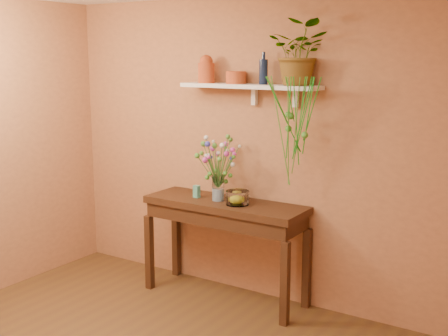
# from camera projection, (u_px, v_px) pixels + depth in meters

# --- Properties ---
(room) EXTENTS (4.04, 4.04, 2.70)m
(room) POSITION_uv_depth(u_px,v_px,m) (88.00, 192.00, 3.58)
(room) COLOR #52371A
(room) RESTS_ON ground
(sideboard) EXTENTS (1.49, 0.48, 0.91)m
(sideboard) POSITION_uv_depth(u_px,v_px,m) (225.00, 216.00, 5.18)
(sideboard) COLOR #372010
(sideboard) RESTS_ON ground
(wall_shelf) EXTENTS (1.30, 0.24, 0.19)m
(wall_shelf) POSITION_uv_depth(u_px,v_px,m) (250.00, 87.00, 4.98)
(wall_shelf) COLOR white
(wall_shelf) RESTS_ON room
(terracotta_jug) EXTENTS (0.18, 0.18, 0.25)m
(terracotta_jug) POSITION_uv_depth(u_px,v_px,m) (206.00, 70.00, 5.18)
(terracotta_jug) COLOR #A54124
(terracotta_jug) RESTS_ON wall_shelf
(terracotta_pot) EXTENTS (0.18, 0.18, 0.11)m
(terracotta_pot) POSITION_uv_depth(u_px,v_px,m) (236.00, 77.00, 5.06)
(terracotta_pot) COLOR #A54124
(terracotta_pot) RESTS_ON wall_shelf
(blue_bottle) EXTENTS (0.09, 0.09, 0.27)m
(blue_bottle) POSITION_uv_depth(u_px,v_px,m) (263.00, 71.00, 4.91)
(blue_bottle) COLOR #101C38
(blue_bottle) RESTS_ON wall_shelf
(spider_plant) EXTENTS (0.53, 0.48, 0.53)m
(spider_plant) POSITION_uv_depth(u_px,v_px,m) (300.00, 53.00, 4.70)
(spider_plant) COLOR #3E8027
(spider_plant) RESTS_ON wall_shelf
(plant_fronds) EXTENTS (0.47, 0.38, 0.90)m
(plant_fronds) POSITION_uv_depth(u_px,v_px,m) (294.00, 121.00, 4.66)
(plant_fronds) COLOR #3E8027
(plant_fronds) RESTS_ON wall_shelf
(glass_vase) EXTENTS (0.11, 0.11, 0.23)m
(glass_vase) POSITION_uv_depth(u_px,v_px,m) (218.00, 190.00, 5.17)
(glass_vase) COLOR white
(glass_vase) RESTS_ON sideboard
(bouquet) EXTENTS (0.40, 0.41, 0.48)m
(bouquet) POSITION_uv_depth(u_px,v_px,m) (218.00, 156.00, 5.11)
(bouquet) COLOR #386B28
(bouquet) RESTS_ON glass_vase
(glass_bowl) EXTENTS (0.20, 0.20, 0.12)m
(glass_bowl) POSITION_uv_depth(u_px,v_px,m) (238.00, 198.00, 5.03)
(glass_bowl) COLOR white
(glass_bowl) RESTS_ON sideboard
(lemon) EXTENTS (0.08, 0.08, 0.08)m
(lemon) POSITION_uv_depth(u_px,v_px,m) (237.00, 199.00, 5.06)
(lemon) COLOR yellow
(lemon) RESTS_ON glass_bowl
(carton) EXTENTS (0.06, 0.05, 0.11)m
(carton) POSITION_uv_depth(u_px,v_px,m) (197.00, 191.00, 5.28)
(carton) COLOR teal
(carton) RESTS_ON sideboard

